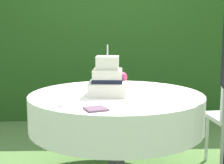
{
  "coord_description": "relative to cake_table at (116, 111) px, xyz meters",
  "views": [
    {
      "loc": [
        -0.12,
        -2.59,
        1.27
      ],
      "look_at": [
        -0.04,
        -0.02,
        0.86
      ],
      "focal_mm": 52.51,
      "sensor_mm": 36.0,
      "label": 1
    }
  ],
  "objects": [
    {
      "name": "serving_plate_far",
      "position": [
        0.32,
        -0.06,
        0.15
      ],
      "size": [
        0.1,
        0.1,
        0.01
      ],
      "primitive_type": "cylinder",
      "color": "white",
      "rests_on": "cake_table"
    },
    {
      "name": "serving_plate_near",
      "position": [
        0.11,
        -0.35,
        0.15
      ],
      "size": [
        0.13,
        0.13,
        0.01
      ],
      "primitive_type": "cylinder",
      "color": "white",
      "rests_on": "cake_table"
    },
    {
      "name": "wedding_cake",
      "position": [
        -0.07,
        -0.05,
        0.26
      ],
      "size": [
        0.32,
        0.31,
        0.4
      ],
      "color": "silver",
      "rests_on": "cake_table"
    },
    {
      "name": "napkin_stack",
      "position": [
        -0.16,
        -0.54,
        0.15
      ],
      "size": [
        0.17,
        0.17,
        0.01
      ],
      "primitive_type": "cube",
      "rotation": [
        0.0,
        0.0,
        0.37
      ],
      "color": "#6B4C60",
      "rests_on": "cake_table"
    },
    {
      "name": "foliage_hedge",
      "position": [
        0.0,
        2.17,
        0.62
      ],
      "size": [
        5.15,
        0.55,
        2.48
      ],
      "primitive_type": "cube",
      "color": "#234C19",
      "rests_on": "ground_plane"
    },
    {
      "name": "serving_plate_left",
      "position": [
        -0.37,
        -0.41,
        0.15
      ],
      "size": [
        0.1,
        0.1,
        0.01
      ],
      "primitive_type": "cylinder",
      "color": "white",
      "rests_on": "cake_table"
    },
    {
      "name": "cake_table",
      "position": [
        0.0,
        0.0,
        0.0
      ],
      "size": [
        1.41,
        1.41,
        0.76
      ],
      "color": "#4C4C51",
      "rests_on": "ground_plane"
    }
  ]
}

